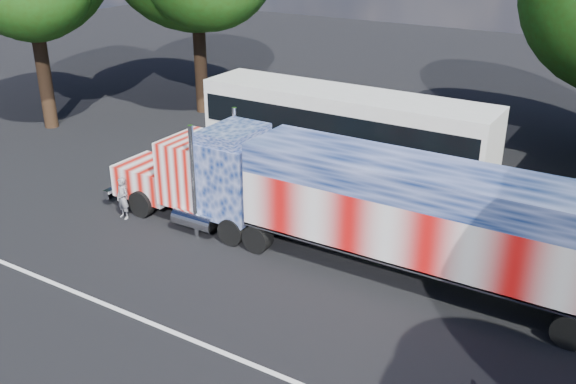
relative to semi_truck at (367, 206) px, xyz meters
The scene contains 5 objects.
ground 4.64m from the semi_truck, 134.26° to the right, with size 100.00×100.00×0.00m, color black.
lane_markings 7.15m from the semi_truck, 99.93° to the right, with size 30.00×2.67×0.01m.
semi_truck is the anchor object (origin of this frame).
coach_bus 7.75m from the semi_truck, 122.36° to the left, with size 12.61×2.93×3.67m.
woman 9.30m from the semi_truck, behind, with size 0.58×0.38×1.59m, color slate.
Camera 1 is at (10.20, -13.59, 10.37)m, focal length 40.00 mm.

